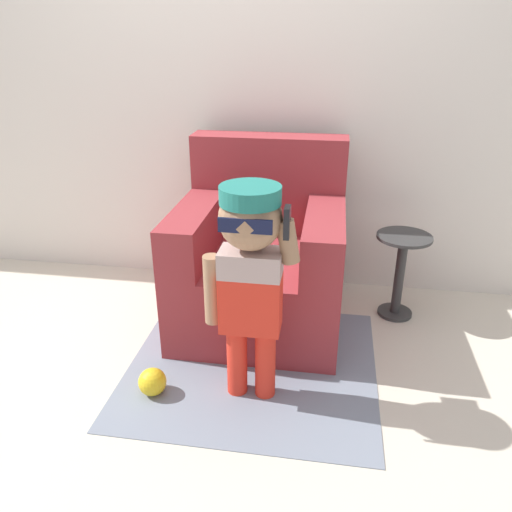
% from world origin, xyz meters
% --- Properties ---
extents(ground_plane, '(10.00, 10.00, 0.00)m').
position_xyz_m(ground_plane, '(0.00, 0.00, 0.00)').
color(ground_plane, beige).
extents(wall_back, '(10.00, 0.05, 2.60)m').
position_xyz_m(wall_back, '(0.00, 0.66, 1.30)').
color(wall_back, silver).
rests_on(wall_back, ground_plane).
extents(armchair, '(0.91, 0.91, 1.03)m').
position_xyz_m(armchair, '(0.21, 0.12, 0.37)').
color(armchair, maroon).
rests_on(armchair, ground_plane).
extents(person_child, '(0.42, 0.31, 1.02)m').
position_xyz_m(person_child, '(0.26, -0.57, 0.68)').
color(person_child, red).
rests_on(person_child, ground_plane).
extents(side_table, '(0.31, 0.31, 0.52)m').
position_xyz_m(side_table, '(1.01, 0.27, 0.31)').
color(side_table, '#333333').
rests_on(side_table, ground_plane).
extents(rug, '(1.25, 1.17, 0.01)m').
position_xyz_m(rug, '(0.24, -0.37, 0.00)').
color(rug, gray).
rests_on(rug, ground_plane).
extents(toy_ball, '(0.13, 0.13, 0.13)m').
position_xyz_m(toy_ball, '(-0.20, -0.66, 0.07)').
color(toy_ball, yellow).
rests_on(toy_ball, ground_plane).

